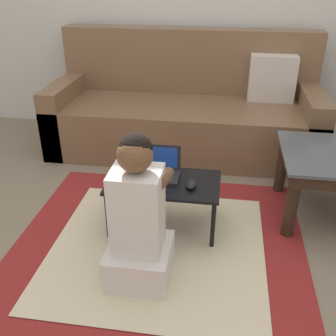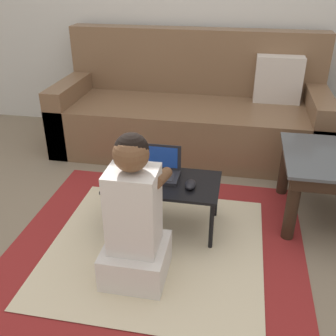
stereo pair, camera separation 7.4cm
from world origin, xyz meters
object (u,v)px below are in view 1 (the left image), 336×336
(laptop, at_px, (154,171))
(computer_mouse, at_px, (191,184))
(laptop_desk, at_px, (164,186))
(couch, at_px, (186,112))
(person_seated, at_px, (138,221))

(laptop, bearing_deg, computer_mouse, -21.69)
(laptop_desk, bearing_deg, couch, 90.02)
(person_seated, bearing_deg, laptop, 91.27)
(laptop, relative_size, person_seated, 0.38)
(laptop_desk, relative_size, computer_mouse, 6.19)
(laptop_desk, height_order, person_seated, person_seated)
(laptop_desk, relative_size, person_seated, 0.82)
(couch, distance_m, person_seated, 1.60)
(laptop_desk, bearing_deg, person_seated, -96.85)
(person_seated, bearing_deg, laptop_desk, 83.15)
(couch, distance_m, laptop_desk, 1.17)
(computer_mouse, bearing_deg, person_seated, -118.32)
(laptop_desk, distance_m, laptop, 0.10)
(computer_mouse, xyz_separation_m, person_seated, (-0.21, -0.39, 0.00))
(couch, bearing_deg, person_seated, -91.83)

